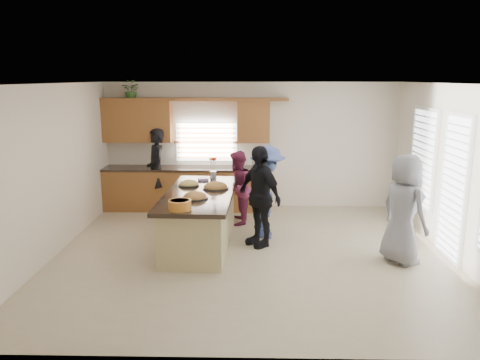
{
  "coord_description": "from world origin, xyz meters",
  "views": [
    {
      "loc": [
        -0.02,
        -7.41,
        2.89
      ],
      "look_at": [
        -0.19,
        0.51,
        1.15
      ],
      "focal_mm": 35.0,
      "sensor_mm": 36.0,
      "label": 1
    }
  ],
  "objects_px": {
    "island": "(200,220)",
    "woman_right_front": "(404,209)",
    "woman_left_front": "(259,196)",
    "woman_right_back": "(267,192)",
    "woman_left_mid": "(237,188)",
    "salad_bowl": "(180,205)",
    "woman_left_back": "(157,170)"
  },
  "relations": [
    {
      "from": "island",
      "to": "salad_bowl",
      "type": "xyz_separation_m",
      "value": [
        -0.17,
        -1.12,
        0.58
      ]
    },
    {
      "from": "salad_bowl",
      "to": "woman_left_front",
      "type": "distance_m",
      "value": 1.65
    },
    {
      "from": "woman_left_back",
      "to": "woman_right_back",
      "type": "relative_size",
      "value": 1.07
    },
    {
      "from": "salad_bowl",
      "to": "woman_right_front",
      "type": "bearing_deg",
      "value": 6.13
    },
    {
      "from": "salad_bowl",
      "to": "woman_right_back",
      "type": "bearing_deg",
      "value": 48.8
    },
    {
      "from": "island",
      "to": "woman_left_front",
      "type": "height_order",
      "value": "woman_left_front"
    },
    {
      "from": "woman_left_mid",
      "to": "woman_left_front",
      "type": "relative_size",
      "value": 0.84
    },
    {
      "from": "salad_bowl",
      "to": "woman_left_mid",
      "type": "relative_size",
      "value": 0.23
    },
    {
      "from": "salad_bowl",
      "to": "woman_left_mid",
      "type": "height_order",
      "value": "woman_left_mid"
    },
    {
      "from": "island",
      "to": "woman_right_back",
      "type": "distance_m",
      "value": 1.33
    },
    {
      "from": "salad_bowl",
      "to": "woman_right_back",
      "type": "distance_m",
      "value": 2.08
    },
    {
      "from": "woman_left_back",
      "to": "woman_left_front",
      "type": "xyz_separation_m",
      "value": [
        2.21,
        -2.18,
        -0.03
      ]
    },
    {
      "from": "island",
      "to": "woman_right_back",
      "type": "relative_size",
      "value": 1.61
    },
    {
      "from": "salad_bowl",
      "to": "woman_left_front",
      "type": "bearing_deg",
      "value": 42.63
    },
    {
      "from": "island",
      "to": "woman_left_mid",
      "type": "height_order",
      "value": "woman_left_mid"
    },
    {
      "from": "woman_right_front",
      "to": "woman_right_back",
      "type": "bearing_deg",
      "value": 33.62
    },
    {
      "from": "woman_left_mid",
      "to": "woman_right_back",
      "type": "xyz_separation_m",
      "value": [
        0.57,
        -0.77,
        0.11
      ]
    },
    {
      "from": "island",
      "to": "woman_left_mid",
      "type": "xyz_separation_m",
      "value": [
        0.62,
        1.2,
        0.29
      ]
    },
    {
      "from": "woman_left_back",
      "to": "woman_left_mid",
      "type": "distance_m",
      "value": 2.05
    },
    {
      "from": "woman_right_front",
      "to": "woman_left_back",
      "type": "bearing_deg",
      "value": 30.04
    },
    {
      "from": "island",
      "to": "woman_right_front",
      "type": "xyz_separation_m",
      "value": [
        3.28,
        -0.75,
        0.42
      ]
    },
    {
      "from": "woman_left_mid",
      "to": "woman_right_front",
      "type": "xyz_separation_m",
      "value": [
        2.66,
        -1.95,
        0.14
      ]
    },
    {
      "from": "woman_left_front",
      "to": "woman_right_front",
      "type": "xyz_separation_m",
      "value": [
        2.24,
        -0.74,
        -0.01
      ]
    },
    {
      "from": "woman_left_back",
      "to": "woman_left_mid",
      "type": "bearing_deg",
      "value": 39.66
    },
    {
      "from": "woman_left_back",
      "to": "woman_right_front",
      "type": "distance_m",
      "value": 5.33
    },
    {
      "from": "woman_left_front",
      "to": "woman_right_back",
      "type": "relative_size",
      "value": 1.04
    },
    {
      "from": "island",
      "to": "woman_left_front",
      "type": "relative_size",
      "value": 1.55
    },
    {
      "from": "woman_left_front",
      "to": "woman_right_front",
      "type": "distance_m",
      "value": 2.36
    },
    {
      "from": "woman_left_back",
      "to": "woman_right_front",
      "type": "xyz_separation_m",
      "value": [
        4.46,
        -2.92,
        -0.03
      ]
    },
    {
      "from": "salad_bowl",
      "to": "woman_left_front",
      "type": "xyz_separation_m",
      "value": [
        1.21,
        1.11,
        -0.15
      ]
    },
    {
      "from": "woman_left_mid",
      "to": "woman_right_back",
      "type": "bearing_deg",
      "value": 37.84
    },
    {
      "from": "woman_left_mid",
      "to": "woman_right_back",
      "type": "relative_size",
      "value": 0.87
    }
  ]
}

